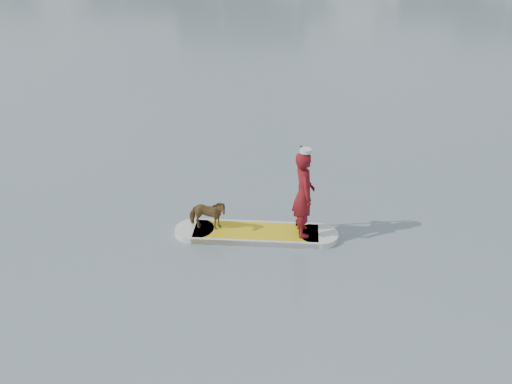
# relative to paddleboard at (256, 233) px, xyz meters

# --- Properties ---
(ground) EXTENTS (140.00, 140.00, 0.00)m
(ground) POSITION_rel_paddleboard_xyz_m (0.73, 0.57, -0.06)
(ground) COLOR slate
(ground) RESTS_ON ground
(paddleboard) EXTENTS (3.29, 0.96, 0.12)m
(paddleboard) POSITION_rel_paddleboard_xyz_m (0.00, 0.00, 0.00)
(paddleboard) COLOR yellow
(paddleboard) RESTS_ON ground
(paddler) EXTENTS (0.57, 0.72, 1.75)m
(paddler) POSITION_rel_paddleboard_xyz_m (0.92, 0.06, 0.93)
(paddler) COLOR maroon
(paddler) RESTS_ON paddleboard
(white_cap) EXTENTS (0.22, 0.22, 0.07)m
(white_cap) POSITION_rel_paddleboard_xyz_m (0.92, 0.06, 1.84)
(white_cap) COLOR silver
(white_cap) RESTS_ON paddler
(dog) EXTENTS (0.78, 0.37, 0.65)m
(dog) POSITION_rel_paddleboard_xyz_m (-0.97, -0.06, 0.39)
(dog) COLOR brown
(dog) RESTS_ON paddleboard
(paddle) EXTENTS (0.10, 0.30, 2.00)m
(paddle) POSITION_rel_paddleboard_xyz_m (0.82, 0.31, 0.74)
(paddle) COLOR black
(paddle) RESTS_ON ground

